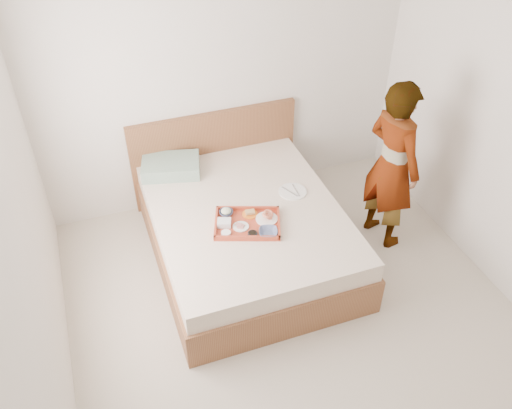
{
  "coord_description": "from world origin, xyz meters",
  "views": [
    {
      "loc": [
        -1.26,
        -2.37,
        3.47
      ],
      "look_at": [
        -0.08,
        0.9,
        0.65
      ],
      "focal_mm": 38.0,
      "sensor_mm": 36.0,
      "label": 1
    }
  ],
  "objects_px": {
    "bed": "(247,233)",
    "dinner_plate": "(293,192)",
    "tray": "(247,223)",
    "person": "(392,165)"
  },
  "relations": [
    {
      "from": "tray",
      "to": "dinner_plate",
      "type": "height_order",
      "value": "tray"
    },
    {
      "from": "bed",
      "to": "person",
      "type": "bearing_deg",
      "value": -7.13
    },
    {
      "from": "bed",
      "to": "tray",
      "type": "xyz_separation_m",
      "value": [
        -0.06,
        -0.19,
        0.29
      ]
    },
    {
      "from": "tray",
      "to": "person",
      "type": "height_order",
      "value": "person"
    },
    {
      "from": "bed",
      "to": "tray",
      "type": "bearing_deg",
      "value": -106.92
    },
    {
      "from": "bed",
      "to": "dinner_plate",
      "type": "bearing_deg",
      "value": 11.29
    },
    {
      "from": "bed",
      "to": "tray",
      "type": "distance_m",
      "value": 0.35
    },
    {
      "from": "bed",
      "to": "person",
      "type": "relative_size",
      "value": 1.26
    },
    {
      "from": "bed",
      "to": "person",
      "type": "distance_m",
      "value": 1.39
    },
    {
      "from": "tray",
      "to": "dinner_plate",
      "type": "bearing_deg",
      "value": 48.47
    }
  ]
}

